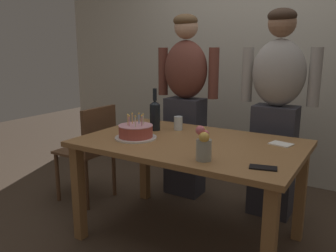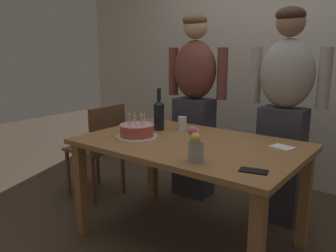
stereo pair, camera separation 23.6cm
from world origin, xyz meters
name	(u,v)px [view 1 (the left image)]	position (x,y,z in m)	size (l,w,h in m)	color
ground_plane	(189,238)	(0.00, 0.00, 0.00)	(10.00, 10.00, 0.00)	#47382B
back_wall	(261,55)	(0.00, 1.55, 1.30)	(5.20, 0.10, 2.60)	beige
dining_table	(190,154)	(0.00, 0.00, 0.64)	(1.50, 0.96, 0.74)	olive
birthday_cake	(136,132)	(-0.36, -0.14, 0.79)	(0.30, 0.30, 0.18)	white
water_glass_near	(178,123)	(-0.24, 0.25, 0.79)	(0.07, 0.07, 0.11)	silver
wine_bottle	(155,114)	(-0.39, 0.15, 0.87)	(0.08, 0.08, 0.33)	black
cell_phone	(263,168)	(0.59, -0.29, 0.74)	(0.14, 0.07, 0.01)	black
napkin_stack	(281,144)	(0.56, 0.24, 0.74)	(0.14, 0.10, 0.01)	white
flower_vase	(203,144)	(0.26, -0.33, 0.83)	(0.09, 0.10, 0.20)	#999E93
person_man_bearded	(185,103)	(-0.43, 0.71, 0.87)	(0.61, 0.27, 1.66)	#33333D
person_woman_cardigan	(276,112)	(0.39, 0.71, 0.87)	(0.61, 0.27, 1.66)	#33333D
dining_chair	(92,146)	(-1.05, 0.13, 0.52)	(0.42, 0.42, 0.87)	brown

